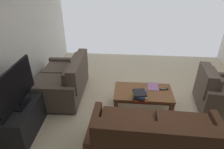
# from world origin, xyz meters

# --- Properties ---
(ground_plane) EXTENTS (4.83, 5.80, 0.01)m
(ground_plane) POSITION_xyz_m (0.00, 0.00, -0.00)
(ground_plane) COLOR beige
(wall_right) EXTENTS (0.12, 5.80, 2.54)m
(wall_right) POSITION_xyz_m (2.42, 0.00, 1.27)
(wall_right) COLOR silver
(wall_right) RESTS_ON ground
(sofa_main) EXTENTS (1.81, 0.89, 0.88)m
(sofa_main) POSITION_xyz_m (-0.01, 0.86, 0.37)
(sofa_main) COLOR black
(sofa_main) RESTS_ON ground
(loveseat_near) EXTENTS (0.94, 1.35, 0.85)m
(loveseat_near) POSITION_xyz_m (1.68, -0.58, 0.36)
(loveseat_near) COLOR black
(loveseat_near) RESTS_ON ground
(coffee_table) EXTENTS (1.05, 0.60, 0.42)m
(coffee_table) POSITION_xyz_m (0.09, -0.23, 0.35)
(coffee_table) COLOR brown
(coffee_table) RESTS_ON ground
(tv_stand) EXTENTS (0.45, 0.97, 0.50)m
(tv_stand) POSITION_xyz_m (2.04, 0.44, 0.25)
(tv_stand) COLOR black
(tv_stand) RESTS_ON ground
(flat_tv) EXTENTS (0.21, 1.01, 0.64)m
(flat_tv) POSITION_xyz_m (2.04, 0.44, 0.84)
(flat_tv) COLOR black
(flat_tv) RESTS_ON tv_stand
(armchair_side) EXTENTS (0.96, 0.93, 0.84)m
(armchair_side) POSITION_xyz_m (-1.34, -0.35, 0.36)
(armchair_side) COLOR black
(armchair_side) RESTS_ON ground
(book_stack) EXTENTS (0.26, 0.33, 0.13)m
(book_stack) POSITION_xyz_m (0.16, 0.00, 0.48)
(book_stack) COLOR #C63833
(book_stack) RESTS_ON coffee_table
(tv_remote) EXTENTS (0.17, 0.08, 0.02)m
(tv_remote) POSITION_xyz_m (-0.30, -0.31, 0.43)
(tv_remote) COLOR black
(tv_remote) RESTS_ON coffee_table
(loose_magazine) EXTENTS (0.21, 0.28, 0.01)m
(loose_magazine) POSITION_xyz_m (-0.11, -0.40, 0.42)
(loose_magazine) COLOR #996699
(loose_magazine) RESTS_ON coffee_table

